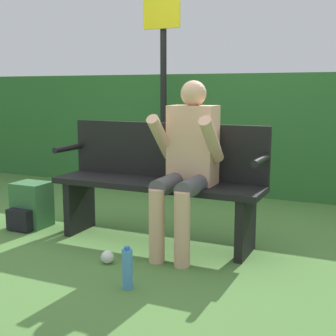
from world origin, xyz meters
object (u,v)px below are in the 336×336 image
park_bench (159,180)px  water_bottle (127,269)px  signpost (163,79)px  parked_car (154,106)px  backpack (31,206)px  person_seated (187,158)px

park_bench → water_bottle: size_ratio=6.36×
signpost → water_bottle: bearing=-69.7°
signpost → parked_car: (-4.82, 9.51, -0.69)m
parked_car → signpost: bearing=-76.4°
parked_car → backpack: bearing=-82.2°
water_bottle → signpost: 2.81m
water_bottle → parked_car: 13.21m
signpost → parked_car: 10.69m
park_bench → signpost: size_ratio=0.76×
person_seated → parked_car: 12.52m
backpack → water_bottle: (1.41, -0.78, -0.06)m
parked_car → park_bench: bearing=-76.8°
water_bottle → parked_car: parked_car is taller
backpack → water_bottle: 1.61m
park_bench → person_seated: size_ratio=1.33×
park_bench → backpack: size_ratio=4.29×
park_bench → signpost: signpost is taller
park_bench → backpack: park_bench is taller
backpack → parked_car: (-4.29, 11.12, 0.44)m
person_seated → parked_car: parked_car is taller
person_seated → backpack: (-1.48, -0.01, -0.51)m
person_seated → water_bottle: 0.98m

